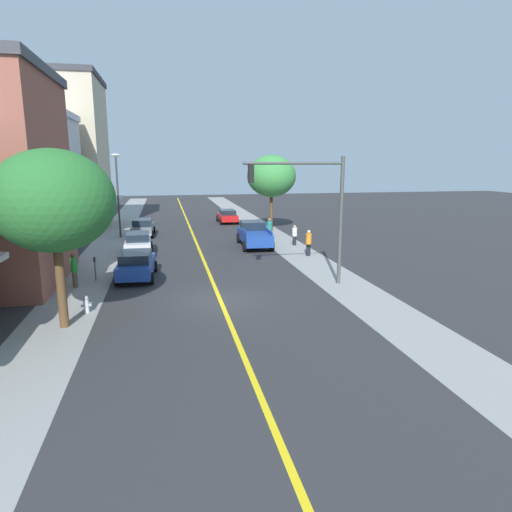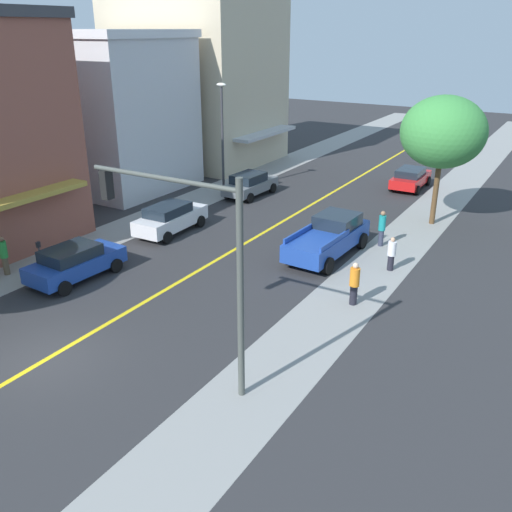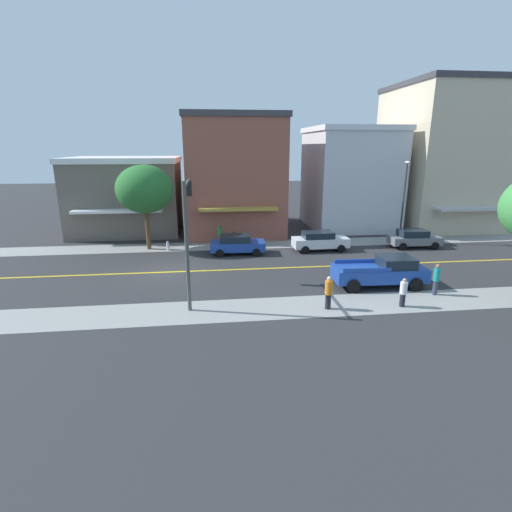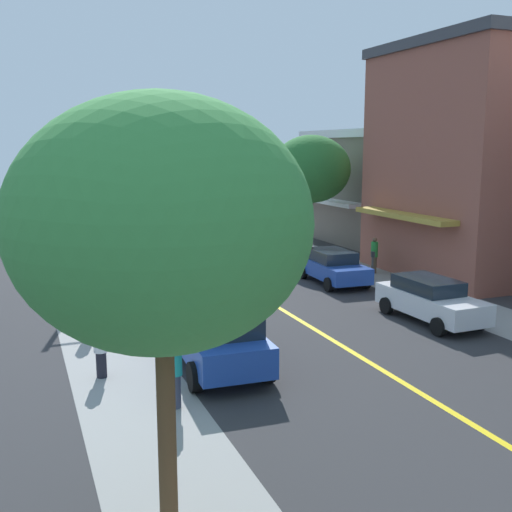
{
  "view_description": "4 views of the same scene",
  "coord_description": "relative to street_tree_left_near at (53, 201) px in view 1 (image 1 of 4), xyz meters",
  "views": [
    {
      "loc": [
        -2.42,
        -20.29,
        6.44
      ],
      "look_at": [
        2.58,
        4.18,
        1.18
      ],
      "focal_mm": 31.44,
      "sensor_mm": 36.0,
      "label": 1
    },
    {
      "loc": [
        14.15,
        -9.88,
        10.28
      ],
      "look_at": [
        2.65,
        9.25,
        1.03
      ],
      "focal_mm": 38.65,
      "sensor_mm": 36.0,
      "label": 2
    },
    {
      "loc": [
        25.69,
        3.0,
        8.34
      ],
      "look_at": [
        2.16,
        5.82,
        1.57
      ],
      "focal_mm": 27.01,
      "sensor_mm": 36.0,
      "label": 3
    },
    {
      "loc": [
        9.41,
        29.57,
        6.27
      ],
      "look_at": [
        -0.67,
        3.99,
        1.34
      ],
      "focal_mm": 42.84,
      "sensor_mm": 36.0,
      "label": 4
    }
  ],
  "objects": [
    {
      "name": "street_lamp",
      "position": [
        0.23,
        22.07,
        -0.64
      ],
      "size": [
        0.7,
        0.36,
        7.13
      ],
      "color": "#38383D",
      "rests_on": "ground"
    },
    {
      "name": "white_sedan_left_curb",
      "position": [
        2.17,
        14.12,
        -4.16
      ],
      "size": [
        2.04,
        4.58,
        1.58
      ],
      "rotation": [
        0.0,
        0.0,
        1.59
      ],
      "color": "silver",
      "rests_on": "ground"
    },
    {
      "name": "street_tree_left_near",
      "position": [
        0.0,
        0.0,
        0.0
      ],
      "size": [
        4.57,
        4.57,
        6.95
      ],
      "color": "brown",
      "rests_on": "ground"
    },
    {
      "name": "pedestrian_orange_shirt",
      "position": [
        13.83,
        11.27,
        -4.04
      ],
      "size": [
        0.4,
        0.4,
        1.81
      ],
      "rotation": [
        0.0,
        0.0,
        3.54
      ],
      "color": "black",
      "rests_on": "ground"
    },
    {
      "name": "tan_rowhouse",
      "position": [
        -7.39,
        29.79,
        2.31
      ],
      "size": [
        13.06,
        10.16,
        14.58
      ],
      "rotation": [
        0.0,
        0.0,
        -1.57
      ],
      "color": "beige",
      "rests_on": "ground"
    },
    {
      "name": "grey_sedan_left_curb",
      "position": [
        2.13,
        22.37,
        -4.2
      ],
      "size": [
        2.11,
        4.28,
        1.52
      ],
      "rotation": [
        0.0,
        0.0,
        1.54
      ],
      "color": "slate",
      "rests_on": "ground"
    },
    {
      "name": "blue_sedan_left_curb",
      "position": [
        2.41,
        7.26,
        -4.18
      ],
      "size": [
        2.22,
        4.41,
        1.54
      ],
      "rotation": [
        0.0,
        0.0,
        1.52
      ],
      "color": "#1E429E",
      "rests_on": "ground"
    },
    {
      "name": "pedestrian_teal_shirt",
      "position": [
        12.61,
        18.05,
        -4.0
      ],
      "size": [
        0.35,
        0.35,
        1.85
      ],
      "rotation": [
        0.0,
        0.0,
        0.54
      ],
      "color": "#33384C",
      "rests_on": "ground"
    },
    {
      "name": "road_centerline_stripe",
      "position": [
        6.51,
        2.22,
        -4.98
      ],
      "size": [
        0.2,
        126.0,
        0.0
      ],
      "primitive_type": "cube",
      "color": "yellow",
      "rests_on": "ground"
    },
    {
      "name": "parking_meter",
      "position": [
        0.21,
        7.16,
        -4.1
      ],
      "size": [
        0.12,
        0.18,
        1.34
      ],
      "color": "#4C4C51",
      "rests_on": "ground"
    },
    {
      "name": "fire_hydrant",
      "position": [
        0.58,
        1.61,
        -4.61
      ],
      "size": [
        0.44,
        0.24,
        0.77
      ],
      "color": "silver",
      "rests_on": "ground"
    },
    {
      "name": "sidewalk_left",
      "position": [
        -0.39,
        2.22,
        -4.98
      ],
      "size": [
        2.93,
        126.0,
        0.01
      ],
      "primitive_type": "cube",
      "color": "gray",
      "rests_on": "ground"
    },
    {
      "name": "ground_plane",
      "position": [
        6.51,
        2.22,
        -4.99
      ],
      "size": [
        140.0,
        140.0,
        0.0
      ],
      "primitive_type": "plane",
      "color": "#2D2D30"
    },
    {
      "name": "pedestrian_green_shirt",
      "position": [
        -0.64,
        5.96,
        -4.02
      ],
      "size": [
        0.35,
        0.35,
        1.82
      ],
      "rotation": [
        0.0,
        0.0,
        2.28
      ],
      "color": "brown",
      "rests_on": "ground"
    },
    {
      "name": "red_sedan_right_curb",
      "position": [
        10.68,
        29.62,
        -4.23
      ],
      "size": [
        2.02,
        4.3,
        1.42
      ],
      "rotation": [
        0.0,
        0.0,
        1.58
      ],
      "color": "red",
      "rests_on": "ground"
    },
    {
      "name": "blue_pickup_truck",
      "position": [
        10.83,
        15.57,
        -4.05
      ],
      "size": [
        2.49,
        5.67,
        1.85
      ],
      "rotation": [
        0.0,
        0.0,
        1.53
      ],
      "color": "#1E429E",
      "rests_on": "ground"
    },
    {
      "name": "street_tree_right_corner",
      "position": [
        13.95,
        22.93,
        0.16
      ],
      "size": [
        4.53,
        4.53,
        7.08
      ],
      "color": "brown",
      "rests_on": "ground"
    },
    {
      "name": "pale_office_building",
      "position": [
        -7.4,
        19.84,
        0.15
      ],
      "size": [
        9.49,
        8.57,
        10.23
      ],
      "rotation": [
        0.0,
        0.0,
        -1.57
      ],
      "color": "silver",
      "rests_on": "ground"
    },
    {
      "name": "sidewalk_right",
      "position": [
        13.42,
        2.22,
        -4.98
      ],
      "size": [
        2.93,
        126.0,
        0.01
      ],
      "primitive_type": "cube",
      "color": "gray",
      "rests_on": "ground"
    },
    {
      "name": "traffic_light_mast",
      "position": [
        11.58,
        3.98,
        -0.44
      ],
      "size": [
        5.31,
        0.32,
        6.72
      ],
      "rotation": [
        0.0,
        0.0,
        3.14
      ],
      "color": "#474C47",
      "rests_on": "ground"
    },
    {
      "name": "pedestrian_white_shirt",
      "position": [
        14.02,
        15.34,
        -4.15
      ],
      "size": [
        0.38,
        0.38,
        1.6
      ],
      "rotation": [
        0.0,
        0.0,
        0.33
      ],
      "color": "black",
      "rests_on": "ground"
    }
  ]
}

